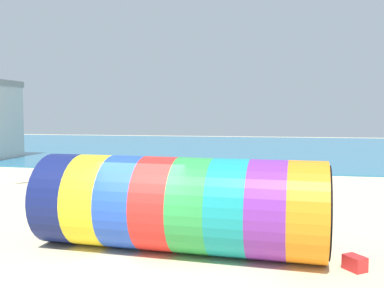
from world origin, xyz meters
name	(u,v)px	position (x,y,z in m)	size (l,w,h in m)	color
ground_plane	(132,264)	(0.00, 0.00, 0.00)	(120.00, 120.00, 0.00)	beige
sea	(241,147)	(0.00, 36.88, 0.05)	(120.00, 40.00, 0.10)	teal
giant_inflatable_tube	(179,204)	(0.96, 1.30, 1.32)	(8.15, 3.17, 2.63)	navy
cooler_box	(355,263)	(5.52, 0.63, 0.18)	(0.52, 0.36, 0.36)	red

